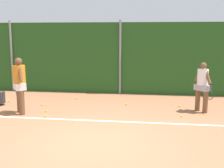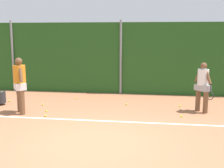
% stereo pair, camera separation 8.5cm
% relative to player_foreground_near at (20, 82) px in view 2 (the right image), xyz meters
% --- Properties ---
extents(ground_plane, '(26.52, 26.52, 0.00)m').
position_rel_player_foreground_near_xyz_m(ground_plane, '(2.96, -0.41, -1.05)').
color(ground_plane, '#B2704C').
extents(hedge_fence_backdrop, '(17.24, 0.25, 3.11)m').
position_rel_player_foreground_near_xyz_m(hedge_fence_backdrop, '(2.96, 3.74, 0.51)').
color(hedge_fence_backdrop, '#23511E').
rests_on(hedge_fence_backdrop, ground_plane).
extents(fence_post_left, '(0.10, 0.10, 3.21)m').
position_rel_player_foreground_near_xyz_m(fence_post_left, '(-2.01, 3.56, 0.56)').
color(fence_post_left, gray).
rests_on(fence_post_left, ground_plane).
extents(fence_post_center, '(0.10, 0.10, 3.21)m').
position_rel_player_foreground_near_xyz_m(fence_post_center, '(2.96, 3.56, 0.56)').
color(fence_post_center, gray).
rests_on(fence_post_center, ground_plane).
extents(court_baseline_paint, '(12.60, 0.10, 0.01)m').
position_rel_player_foreground_near_xyz_m(court_baseline_paint, '(2.96, -0.49, -1.04)').
color(court_baseline_paint, white).
rests_on(court_baseline_paint, ground_plane).
extents(player_foreground_near, '(0.61, 0.68, 1.87)m').
position_rel_player_foreground_near_xyz_m(player_foreground_near, '(0.00, 0.00, 0.00)').
color(player_foreground_near, brown).
rests_on(player_foreground_near, ground_plane).
extents(player_midcourt, '(0.60, 0.59, 1.69)m').
position_rel_player_foreground_near_xyz_m(player_midcourt, '(6.03, 1.00, -0.10)').
color(player_midcourt, brown).
rests_on(player_midcourt, ground_plane).
extents(ball_hopper, '(0.36, 0.36, 0.51)m').
position_rel_player_foreground_near_xyz_m(ball_hopper, '(-1.26, 0.96, -0.75)').
color(ball_hopper, '#2D2D33').
rests_on(ball_hopper, ground_plane).
extents(tennis_ball_0, '(0.07, 0.07, 0.07)m').
position_rel_player_foreground_near_xyz_m(tennis_ball_0, '(0.31, 1.10, -1.01)').
color(tennis_ball_0, '#CCDB33').
rests_on(tennis_ball_0, ground_plane).
extents(tennis_ball_1, '(0.07, 0.07, 0.07)m').
position_rel_player_foreground_near_xyz_m(tennis_ball_1, '(1.30, 2.28, -1.01)').
color(tennis_ball_1, '#CCDB33').
rests_on(tennis_ball_1, ground_plane).
extents(tennis_ball_2, '(0.07, 0.07, 0.07)m').
position_rel_player_foreground_near_xyz_m(tennis_ball_2, '(-1.20, 1.49, -1.01)').
color(tennis_ball_2, '#CCDB33').
rests_on(tennis_ball_2, ground_plane).
extents(tennis_ball_4, '(0.07, 0.07, 0.07)m').
position_rel_player_foreground_near_xyz_m(tennis_ball_4, '(0.79, 0.24, -1.01)').
color(tennis_ball_4, '#CCDB33').
rests_on(tennis_ball_4, ground_plane).
extents(tennis_ball_5, '(0.07, 0.07, 0.07)m').
position_rel_player_foreground_near_xyz_m(tennis_ball_5, '(5.30, 0.26, -1.01)').
color(tennis_ball_5, '#CCDB33').
rests_on(tennis_ball_5, ground_plane).
extents(tennis_ball_8, '(0.07, 0.07, 0.07)m').
position_rel_player_foreground_near_xyz_m(tennis_ball_8, '(5.36, 1.58, -1.01)').
color(tennis_ball_8, '#CCDB33').
rests_on(tennis_ball_8, ground_plane).
extents(tennis_ball_9, '(0.07, 0.07, 0.07)m').
position_rel_player_foreground_near_xyz_m(tennis_ball_9, '(0.96, -0.30, -1.01)').
color(tennis_ball_9, '#CCDB33').
rests_on(tennis_ball_9, ground_plane).
extents(tennis_ball_10, '(0.07, 0.07, 0.07)m').
position_rel_player_foreground_near_xyz_m(tennis_ball_10, '(3.40, 1.57, -1.01)').
color(tennis_ball_10, '#CCDB33').
rests_on(tennis_ball_10, ground_plane).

